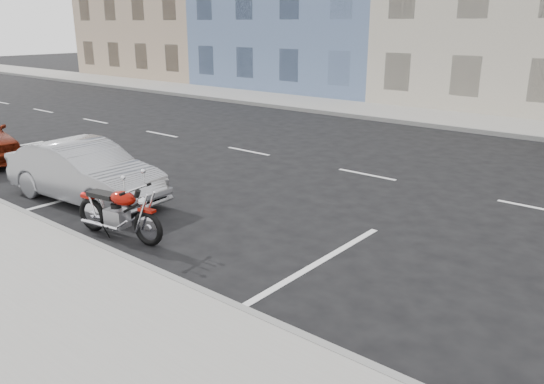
{
  "coord_description": "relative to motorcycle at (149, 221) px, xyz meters",
  "views": [
    {
      "loc": [
        4.31,
        -11.4,
        3.63
      ],
      "look_at": [
        -1.33,
        -4.56,
        0.8
      ],
      "focal_mm": 35.0,
      "sensor_mm": 36.0,
      "label": 1
    }
  ],
  "objects": [
    {
      "name": "curb_near",
      "position": [
        -2.4,
        -0.72,
        -0.37
      ],
      "size": [
        80.0,
        0.12,
        0.16
      ],
      "primitive_type": "cube",
      "color": "gray",
      "rests_on": "ground"
    },
    {
      "name": "ground",
      "position": [
        2.6,
        6.28,
        -0.45
      ],
      "size": [
        120.0,
        120.0,
        0.0
      ],
      "primitive_type": "plane",
      "color": "black",
      "rests_on": "ground"
    },
    {
      "name": "sedan_silver",
      "position": [
        -3.02,
        0.7,
        0.18
      ],
      "size": [
        3.94,
        1.67,
        1.26
      ],
      "primitive_type": "imported",
      "rotation": [
        0.0,
        0.0,
        1.66
      ],
      "color": "#97999E",
      "rests_on": "ground"
    },
    {
      "name": "curb_far",
      "position": [
        -2.4,
        13.28,
        -0.37
      ],
      "size": [
        80.0,
        0.12,
        0.16
      ],
      "primitive_type": "cube",
      "color": "gray",
      "rests_on": "ground"
    },
    {
      "name": "sidewalk_far",
      "position": [
        -2.4,
        14.98,
        -0.38
      ],
      "size": [
        80.0,
        3.4,
        0.15
      ],
      "primitive_type": "cube",
      "color": "gray",
      "rests_on": "ground"
    },
    {
      "name": "motorcycle",
      "position": [
        0.0,
        0.0,
        0.0
      ],
      "size": [
        1.97,
        0.69,
        0.99
      ],
      "rotation": [
        0.0,
        0.0,
        0.16
      ],
      "color": "black",
      "rests_on": "ground"
    }
  ]
}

